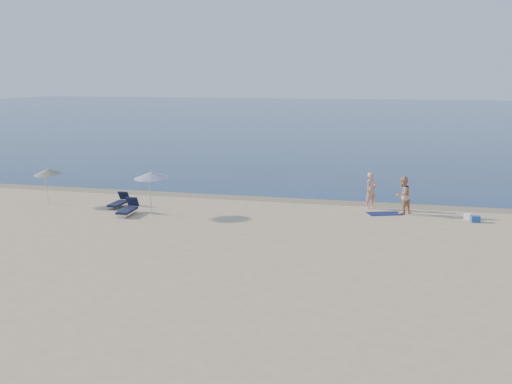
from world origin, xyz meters
TOP-DOWN VIEW (x-y plane):
  - ground at (0.00, 0.00)m, footprint 160.00×160.00m
  - sea at (0.00, 100.00)m, footprint 240.00×160.00m
  - wet_sand_strip at (0.00, 19.40)m, footprint 240.00×1.60m
  - person_left at (2.69, 18.27)m, footprint 0.78×0.82m
  - person_right at (4.34, 17.30)m, footprint 1.12×1.17m
  - beach_towel at (3.47, 17.04)m, footprint 1.86×1.46m
  - white_bag at (7.46, 16.83)m, footprint 0.42×0.39m
  - blue_cooler at (7.76, 16.31)m, footprint 0.48×0.39m
  - umbrella_near at (-7.82, 14.13)m, footprint 2.23×2.24m
  - umbrella_far at (-14.27, 15.06)m, footprint 1.91×1.92m
  - lounger_left at (-10.16, 15.13)m, footprint 0.62×1.73m
  - lounger_right at (-8.89, 13.59)m, footprint 0.75×1.85m

SIDE VIEW (x-z plane):
  - ground at x=0.00m, z-range 0.00..0.00m
  - wet_sand_strip at x=0.00m, z-range 0.00..0.00m
  - sea at x=0.00m, z-range 0.00..0.01m
  - beach_towel at x=3.47m, z-range 0.00..0.03m
  - white_bag at x=7.46m, z-range 0.00..0.28m
  - blue_cooler at x=7.76m, z-range 0.00..0.30m
  - lounger_left at x=-10.16m, z-range -0.10..0.65m
  - lounger_right at x=-8.89m, z-range -0.11..0.69m
  - person_left at x=2.69m, z-range 0.00..1.89m
  - person_right at x=4.34m, z-range 0.00..1.90m
  - umbrella_far at x=-14.27m, z-range 0.74..2.79m
  - umbrella_near at x=-7.82m, z-range 0.84..3.09m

